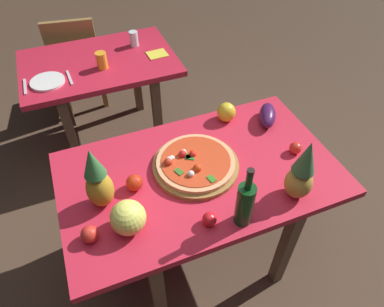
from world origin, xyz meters
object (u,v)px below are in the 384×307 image
Objects in this scene: background_table at (101,74)px; wine_bottle at (245,204)px; melon at (128,218)px; napkin_folded at (157,54)px; tomato_near_board at (90,234)px; drinking_glass_water at (134,39)px; drinking_glass_juice at (102,60)px; dining_chair at (77,57)px; knife_utensil at (70,78)px; pineapple_right at (302,173)px; pizza_board at (196,165)px; tomato_by_bottle at (209,219)px; display_table at (200,183)px; tomato_at_corner at (134,183)px; dinner_plate at (47,82)px; pineapple_left at (98,181)px; pizza at (195,162)px; fork_utensil at (25,87)px; tomato_beside_pepper at (296,148)px; eggplant at (267,115)px; bell_pepper at (226,112)px.

wine_bottle is at bearing -78.20° from background_table.
melon is 1.08× the size of napkin_folded.
tomato_near_board is 1.64m from drinking_glass_water.
drinking_glass_juice is at bearing 76.50° from tomato_near_board.
dining_chair is 4.72× the size of knife_utensil.
pineapple_right reaches higher than melon.
pineapple_right reaches higher than drinking_glass_water.
tomato_by_bottle reaches higher than pizza_board.
display_table is at bearing 17.57° from tomato_near_board.
dining_chair is 1.83m from tomato_at_corner.
pineapple_right reaches higher than dinner_plate.
pizza_board is 1.27× the size of pineapple_left.
tomato_at_corner is at bearing -176.56° from pizza.
fork_utensil is (-0.14, 0.00, -0.00)m from dinner_plate.
pizza is 0.53m from tomato_beside_pepper.
drinking_glass_juice is 0.52m from fork_utensil.
drinking_glass_water is (-0.47, 1.14, 0.01)m from eggplant.
pizza is 0.38m from wine_bottle.
pineapple_right is 4.20× the size of tomato_at_corner.
melon is at bearing 162.79° from wine_bottle.
display_table is at bearing 173.38° from tomato_beside_pepper.
eggplant is at bearing 91.66° from tomato_beside_pepper.
display_table is 0.52m from pineapple_right.
drinking_glass_juice is at bearing 123.83° from bell_pepper.
pizza_board is (0.26, -1.20, 0.12)m from background_table.
napkin_folded is at bearing 67.57° from tomato_at_corner.
pineapple_right is (0.37, -0.33, 0.11)m from pizza.
tomato_by_bottle is (0.19, -1.53, 0.14)m from background_table.
drinking_glass_water reaches higher than eggplant.
pizza_board is 2.14× the size of eggplant.
drinking_glass_water is 0.23m from napkin_folded.
drinking_glass_juice is at bearing 96.96° from tomato_by_bottle.
drinking_glass_juice is (0.31, 1.31, 0.02)m from tomato_near_board.
pizza is at bearing 101.57° from wine_bottle.
dining_chair reaches higher than background_table.
display_table is at bearing -69.83° from pizza.
dinner_plate is at bearing 134.76° from tomato_beside_pepper.
pineapple_left is (-0.21, -1.25, 0.26)m from background_table.
bell_pepper is 1.07m from drinking_glass_water.
napkin_folded is at bearing 106.41° from tomato_beside_pepper.
eggplant is 1.23m from drinking_glass_water.
napkin_folded is at bearing 110.34° from eggplant.
pineapple_right reaches higher than drinking_glass_juice.
melon is 1.46m from napkin_folded.
tomato_beside_pepper reaches higher than knife_utensil.
fork_utensil is at bearing 125.79° from pizza_board.
background_table is 5.39× the size of eggplant.
bell_pepper is 0.86m from napkin_folded.
tomato_beside_pepper is 1.71m from fork_utensil.
pizza_board is 0.32m from tomato_at_corner.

